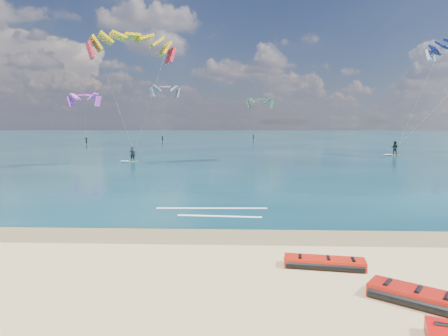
# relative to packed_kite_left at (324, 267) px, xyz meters

# --- Properties ---
(ground) EXTENTS (320.00, 320.00, 0.00)m
(ground) POSITION_rel_packed_kite_left_xyz_m (-6.60, 40.41, 0.00)
(ground) COLOR tan
(ground) RESTS_ON ground
(wet_sand_strip) EXTENTS (320.00, 2.40, 0.01)m
(wet_sand_strip) POSITION_rel_packed_kite_left_xyz_m (-6.60, 3.41, 0.00)
(wet_sand_strip) COLOR olive
(wet_sand_strip) RESTS_ON ground
(sea) EXTENTS (320.00, 200.00, 0.04)m
(sea) POSITION_rel_packed_kite_left_xyz_m (-6.60, 104.41, 0.02)
(sea) COLOR #082230
(sea) RESTS_ON ground
(packed_kite_left) EXTENTS (2.85, 1.38, 0.36)m
(packed_kite_left) POSITION_rel_packed_kite_left_xyz_m (0.00, 0.00, 0.00)
(packed_kite_left) COLOR red
(packed_kite_left) RESTS_ON ground
(packed_kite_mid) EXTENTS (2.64, 2.35, 0.43)m
(packed_kite_mid) POSITION_rel_packed_kite_left_xyz_m (1.78, -2.44, 0.00)
(packed_kite_mid) COLOR #AB140B
(packed_kite_mid) RESTS_ON ground
(kitesurfer_main) EXTENTS (9.25, 9.70, 14.64)m
(kitesurfer_main) POSITION_rel_packed_kite_left_xyz_m (-14.16, 29.99, 7.52)
(kitesurfer_main) COLOR #A4CC18
(kitesurfer_main) RESTS_ON sea
(kitesurfer_far) EXTENTS (12.51, 8.25, 16.52)m
(kitesurfer_far) POSITION_rel_packed_kite_left_xyz_m (22.19, 41.80, 8.58)
(kitesurfer_far) COLOR gold
(kitesurfer_far) RESTS_ON sea
(shoreline_foam) EXTENTS (5.96, 2.30, 0.01)m
(shoreline_foam) POSITION_rel_packed_kite_left_xyz_m (-4.01, 7.77, 0.04)
(shoreline_foam) COLOR white
(shoreline_foam) RESTS_ON ground
(distant_kites) EXTENTS (41.54, 23.30, 12.19)m
(distant_kites) POSITION_rel_packed_kite_left_xyz_m (-16.58, 75.30, 5.40)
(distant_kites) COLOR #EA44E2
(distant_kites) RESTS_ON ground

